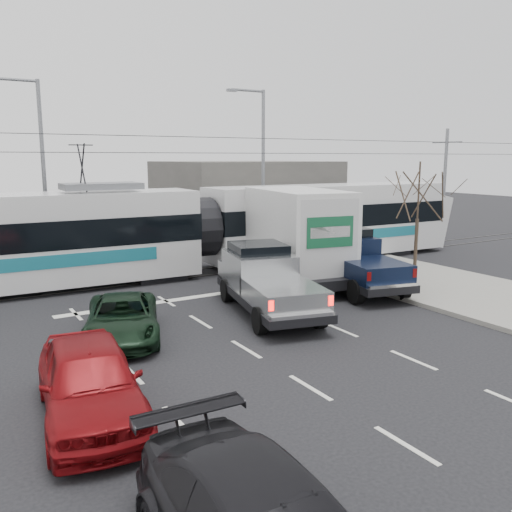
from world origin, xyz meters
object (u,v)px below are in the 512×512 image
bare_tree (418,196)px  navy_pickup (352,260)px  traffic_signal (331,215)px  tram (199,229)px  street_lamp_near (260,161)px  street_lamp_far (39,161)px  green_car (122,318)px  silver_pickup (265,279)px  red_car (90,381)px  box_truck (291,236)px

bare_tree → navy_pickup: bare_tree is taller
traffic_signal → tram: bearing=144.4°
street_lamp_near → street_lamp_far: size_ratio=1.00×
street_lamp_far → navy_pickup: size_ratio=1.48×
green_car → street_lamp_near: bearing=62.7°
street_lamp_near → tram: street_lamp_near is taller
bare_tree → tram: (-6.02, 7.50, -1.74)m
green_car → traffic_signal: bearing=38.0°
street_lamp_far → silver_pickup: 14.45m
tram → red_car: bearing=-122.3°
green_car → red_car: size_ratio=0.93×
street_lamp_far → street_lamp_near: bearing=-9.9°
street_lamp_far → box_truck: (8.41, -9.59, -3.13)m
traffic_signal → street_lamp_far: size_ratio=0.40×
traffic_signal → box_truck: size_ratio=0.43×
bare_tree → traffic_signal: size_ratio=1.39×
street_lamp_near → bare_tree: bearing=-88.6°
bare_tree → traffic_signal: bare_tree is taller
silver_pickup → street_lamp_far: bearing=124.3°
tram → bare_tree: bearing=-49.5°
silver_pickup → navy_pickup: navy_pickup is taller
silver_pickup → green_car: bearing=-162.9°
traffic_signal → red_car: size_ratio=0.75×
tram → street_lamp_far: bearing=135.6°
bare_tree → silver_pickup: (-6.77, 0.54, -2.66)m
silver_pickup → green_car: (-5.21, -0.37, -0.50)m
street_lamp_near → box_truck: (-3.09, -7.59, -3.13)m
street_lamp_far → navy_pickup: bearing=-50.8°
street_lamp_far → navy_pickup: (9.77, -11.99, -3.92)m
bare_tree → red_car: size_ratio=1.04×
green_car → red_car: bearing=-95.9°
bare_tree → green_car: bearing=179.2°
street_lamp_near → tram: 7.63m
traffic_signal → green_car: 11.70m
street_lamp_far → green_car: 14.06m
navy_pickup → bare_tree: bearing=-23.8°
bare_tree → street_lamp_far: (-11.79, 13.50, 1.32)m
red_car → silver_pickup: bearing=41.6°
bare_tree → green_car: 12.39m
traffic_signal → green_car: (-10.85, -3.82, -2.11)m
traffic_signal → bare_tree: bearing=-74.2°
navy_pickup → red_car: (-12.05, -5.91, -0.38)m
tram → box_truck: tram is taller
bare_tree → traffic_signal: 4.28m
silver_pickup → red_car: 8.82m
tram → green_car: (-5.96, -7.32, -1.43)m
tram → navy_pickup: bearing=-54.5°
box_truck → green_car: bearing=-146.8°
silver_pickup → navy_pickup: (4.75, 0.96, 0.07)m
box_truck → traffic_signal: bearing=12.1°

